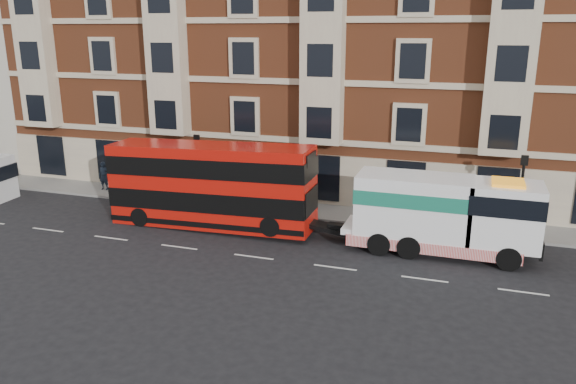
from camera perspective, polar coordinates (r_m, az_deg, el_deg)
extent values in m
plane|color=black|center=(27.05, -3.51, -6.59)|extent=(120.00, 120.00, 0.00)
cube|color=slate|center=(33.66, 1.20, -1.79)|extent=(90.00, 3.00, 0.15)
cube|color=brown|center=(39.17, 5.33, 13.97)|extent=(45.00, 12.00, 18.00)
cylinder|color=black|center=(34.13, -9.11, 1.88)|extent=(0.14, 0.14, 4.00)
cube|color=black|center=(33.68, -9.26, 5.34)|extent=(0.35, 0.15, 0.50)
cylinder|color=black|center=(30.59, 22.48, -0.84)|extent=(0.14, 0.14, 4.00)
cube|color=black|center=(30.09, 22.90, 2.99)|extent=(0.35, 0.15, 0.50)
cube|color=red|center=(30.60, -7.83, 0.68)|extent=(11.26, 2.51, 4.43)
cube|color=black|center=(30.78, -7.79, -0.49)|extent=(11.30, 2.57, 1.06)
cube|color=black|center=(30.31, -7.92, 2.79)|extent=(11.30, 2.57, 1.01)
cylinder|color=black|center=(32.02, -14.77, -2.45)|extent=(1.05, 0.32, 1.05)
cylinder|color=black|center=(33.85, -12.71, -1.30)|extent=(1.05, 0.32, 1.05)
cylinder|color=black|center=(28.62, -1.80, -3.50)|extent=(1.05, 0.32, 1.05)
cylinder|color=black|center=(30.65, -0.34, -2.14)|extent=(1.05, 0.32, 1.05)
cube|color=white|center=(28.11, 14.94, -4.15)|extent=(9.05, 2.31, 0.30)
cube|color=white|center=(27.73, 21.14, -2.13)|extent=(3.22, 2.51, 2.92)
cube|color=white|center=(27.76, 12.66, -1.29)|extent=(5.43, 2.51, 2.92)
cube|color=#197259|center=(27.61, 12.72, -0.29)|extent=(5.48, 2.55, 0.70)
cube|color=red|center=(28.24, 14.48, -4.78)|extent=(8.05, 2.57, 0.55)
cylinder|color=black|center=(27.25, 21.50, -6.32)|extent=(1.11, 0.35, 1.11)
cylinder|color=black|center=(29.37, 21.31, -4.69)|extent=(1.11, 0.35, 1.11)
cylinder|color=black|center=(27.26, 12.18, -5.51)|extent=(1.11, 0.40, 1.11)
cylinder|color=black|center=(29.38, 12.68, -3.93)|extent=(1.11, 0.40, 1.11)
cylinder|color=black|center=(27.42, 9.25, -5.22)|extent=(1.11, 0.40, 1.11)
cylinder|color=black|center=(29.53, 9.97, -3.67)|extent=(1.11, 0.40, 1.11)
cylinder|color=black|center=(41.04, -26.72, 0.24)|extent=(0.84, 0.32, 0.82)
imported|color=black|center=(39.31, -18.21, 1.57)|extent=(0.72, 0.50, 1.89)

